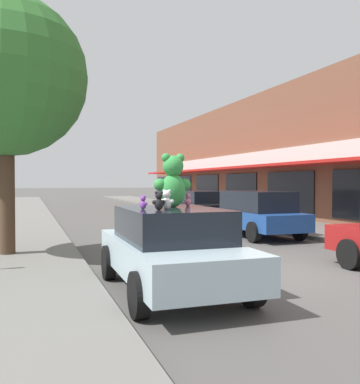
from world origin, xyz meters
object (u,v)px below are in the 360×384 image
Objects in this scene: parked_car_far_center at (257,212)px; street_tree at (6,76)px; teddy_bear_pink at (188,200)px; teddy_bear_red at (169,199)px; parked_car_far_right at (201,206)px; teddy_bear_blue at (167,198)px; teddy_bear_black at (159,201)px; plush_art_car at (171,247)px; teddy_bear_white at (167,200)px; teddy_bear_giant at (173,181)px; teddy_bear_teal at (174,199)px; teddy_bear_purple at (143,203)px.

street_tree reaches higher than parked_car_far_center.
teddy_bear_pink is at bearing -49.36° from street_tree.
parked_car_far_right is (4.86, 10.19, -0.78)m from teddy_bear_red.
parked_car_far_center is 0.66× the size of street_tree.
teddy_bear_black is at bearing 28.84° from teddy_bear_blue.
plush_art_car is 12.38× the size of teddy_bear_white.
street_tree is (-2.96, 3.98, 2.56)m from teddy_bear_giant.
teddy_bear_black is 0.93× the size of teddy_bear_white.
teddy_bear_teal is 1.14× the size of teddy_bear_purple.
teddy_bear_black is at bearing -130.22° from parked_car_far_center.
teddy_bear_purple is at bearing -60.69° from teddy_bear_black.
teddy_bear_purple is 0.05× the size of parked_car_far_right.
teddy_bear_red is at bearing -153.83° from teddy_bear_blue.
teddy_bear_giant is 3.15× the size of teddy_bear_black.
teddy_bear_purple is at bearing 13.62° from teddy_bear_blue.
teddy_bear_blue reaches higher than teddy_bear_pink.
teddy_bear_black is 0.07× the size of parked_car_far_right.
teddy_bear_blue is at bearing -115.52° from parked_car_far_right.
teddy_bear_white is at bearing -156.76° from teddy_bear_purple.
teddy_bear_teal is at bearing -81.31° from teddy_bear_purple.
teddy_bear_white is (0.16, 0.07, 0.01)m from teddy_bear_black.
parked_car_far_right is at bearing 65.95° from plush_art_car.
parked_car_far_center is (5.48, 6.48, -0.74)m from teddy_bear_black.
teddy_bear_blue is at bearing -116.38° from teddy_bear_black.
teddy_bear_giant is at bearing -14.66° from teddy_bear_pink.
teddy_bear_pink is 5.84m from street_tree.
plush_art_car is 1.00m from teddy_bear_black.
teddy_bear_giant is 3.02× the size of teddy_bear_blue.
teddy_bear_white is at bearing 127.16° from teddy_bear_red.
teddy_bear_giant is 0.96m from teddy_bear_black.
parked_car_far_right is at bearing -113.70° from teddy_bear_teal.
teddy_bear_white is 12.69m from parked_car_far_right.
teddy_bear_giant is 0.23× the size of parked_car_far_center.
teddy_bear_purple is 0.06× the size of parked_car_far_center.
teddy_bear_black is 0.05× the size of street_tree.
teddy_bear_red is (0.13, 0.62, -0.34)m from teddy_bear_giant.
teddy_bear_purple reaches higher than parked_car_far_right.
teddy_bear_pink is 0.06× the size of parked_car_far_right.
street_tree is at bearing 123.94° from plush_art_car.
teddy_bear_blue is 7.34m from parked_car_far_center.
teddy_bear_white is at bearing -118.05° from plush_art_car.
teddy_bear_teal is 0.04× the size of street_tree.
teddy_bear_teal is 0.86× the size of teddy_bear_black.
teddy_bear_red is at bearing -103.04° from teddy_bear_pink.
teddy_bear_purple is at bearing 43.48° from teddy_bear_teal.
teddy_bear_red is 1.08× the size of teddy_bear_purple.
street_tree reaches higher than teddy_bear_purple.
teddy_bear_giant is at bearing 135.14° from teddy_bear_red.
teddy_bear_giant reaches higher than teddy_bear_red.
teddy_bear_teal reaches higher than teddy_bear_purple.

